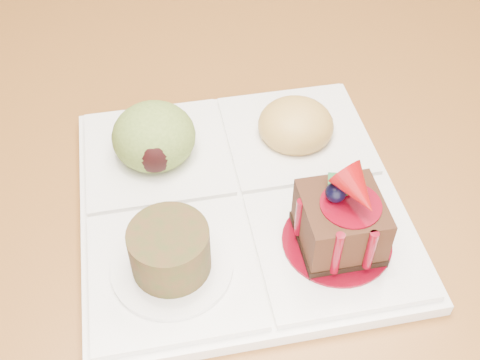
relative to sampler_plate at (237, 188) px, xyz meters
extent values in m
plane|color=#583119|center=(0.20, 0.61, -0.77)|extent=(6.00, 6.00, 0.00)
cylinder|color=black|center=(-0.39, 0.67, -0.55)|extent=(0.04, 0.04, 0.43)
cylinder|color=black|center=(-0.28, 0.32, -0.55)|extent=(0.04, 0.04, 0.43)
cylinder|color=black|center=(0.78, 0.97, -0.57)|extent=(0.03, 0.03, 0.40)
cube|color=white|center=(0.00, 0.00, -0.02)|extent=(0.29, 0.29, 0.01)
cube|color=white|center=(0.07, -0.07, -0.01)|extent=(0.14, 0.14, 0.01)
cube|color=white|center=(-0.06, -0.07, -0.01)|extent=(0.14, 0.14, 0.01)
cube|color=white|center=(-0.07, 0.06, -0.01)|extent=(0.14, 0.14, 0.01)
cube|color=white|center=(0.06, 0.07, -0.01)|extent=(0.14, 0.14, 0.01)
cylinder|color=#640311|center=(0.07, -0.07, 0.00)|extent=(0.09, 0.09, 0.00)
cube|color=black|center=(0.07, -0.07, 0.00)|extent=(0.07, 0.07, 0.01)
cube|color=#391D0F|center=(0.07, -0.07, 0.03)|extent=(0.07, 0.07, 0.04)
cylinder|color=#640311|center=(0.07, -0.07, 0.05)|extent=(0.05, 0.05, 0.00)
sphere|color=black|center=(0.07, -0.06, 0.05)|extent=(0.02, 0.02, 0.02)
cone|color=maroon|center=(0.08, -0.07, 0.06)|extent=(0.05, 0.05, 0.04)
cube|color=#134D1D|center=(0.08, -0.05, 0.05)|extent=(0.02, 0.02, 0.01)
cube|color=#134D1D|center=(0.07, -0.05, 0.05)|extent=(0.01, 0.02, 0.01)
cylinder|color=#640311|center=(0.06, -0.10, 0.03)|extent=(0.01, 0.01, 0.04)
cylinder|color=#640311|center=(0.09, -0.10, 0.03)|extent=(0.01, 0.01, 0.04)
cylinder|color=#640311|center=(0.04, -0.06, 0.03)|extent=(0.01, 0.01, 0.04)
cylinder|color=white|center=(-0.06, -0.07, 0.00)|extent=(0.10, 0.10, 0.00)
cylinder|color=#512817|center=(-0.06, -0.07, 0.02)|extent=(0.06, 0.06, 0.04)
cylinder|color=#472F0F|center=(-0.06, -0.07, 0.03)|extent=(0.05, 0.05, 0.00)
ellipsoid|color=olive|center=(-0.07, 0.06, 0.02)|extent=(0.08, 0.08, 0.06)
ellipsoid|color=black|center=(-0.07, 0.03, 0.02)|extent=(0.04, 0.03, 0.03)
ellipsoid|color=#B28A40|center=(0.06, 0.07, 0.01)|extent=(0.07, 0.07, 0.04)
cube|color=#DA470F|center=(0.08, 0.07, 0.01)|extent=(0.02, 0.02, 0.02)
cube|color=#46821C|center=(0.06, 0.08, 0.01)|extent=(0.02, 0.02, 0.02)
cube|color=#DA470F|center=(0.05, 0.07, 0.01)|extent=(0.02, 0.02, 0.02)
cube|color=#46821C|center=(0.06, 0.06, 0.01)|extent=(0.02, 0.02, 0.01)
cube|color=#DA470F|center=(0.07, 0.05, 0.01)|extent=(0.02, 0.02, 0.01)
camera|label=1|loc=(-0.04, -0.35, 0.39)|focal=45.00mm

